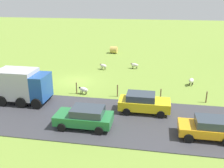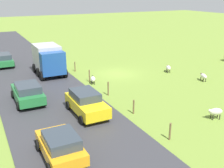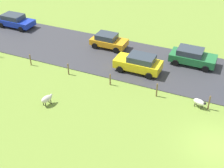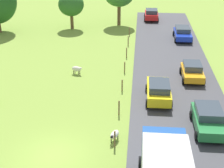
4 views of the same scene
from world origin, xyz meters
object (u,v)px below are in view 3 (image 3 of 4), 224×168
sheep_1 (47,99)px  car_0 (139,63)px  car_2 (192,56)px  sheep_0 (199,102)px  car_3 (15,21)px  car_4 (108,40)px

sheep_1 → car_0: car_0 is taller
sheep_1 → car_2: 14.45m
sheep_0 → car_2: (6.58, 2.02, 0.40)m
sheep_1 → car_3: (11.56, 12.38, 0.30)m
car_4 → car_3: bearing=88.3°
sheep_0 → car_2: bearing=17.1°
sheep_0 → car_0: 7.04m
sheep_0 → car_0: car_0 is taller
car_2 → car_4: size_ratio=1.14×
sheep_0 → car_4: size_ratio=0.30×
car_0 → sheep_0: bearing=-117.1°
car_3 → car_0: bearing=-102.2°
sheep_0 → car_2: 6.89m
car_0 → car_2: size_ratio=1.00×
sheep_0 → car_4: (6.57, 10.92, 0.35)m
sheep_0 → sheep_1: (-4.62, 11.15, 0.07)m
car_0 → car_4: size_ratio=1.14×
sheep_1 → car_4: bearing=-1.2°
sheep_1 → sheep_0: bearing=-67.5°
sheep_0 → car_4: bearing=59.0°
car_0 → car_3: (3.74, 17.27, -0.06)m
sheep_1 → car_2: size_ratio=0.26×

